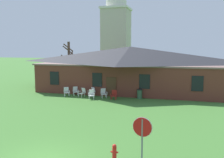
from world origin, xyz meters
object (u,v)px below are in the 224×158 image
Objects in this scene: lawn_chair_left_end at (82,92)px; trash_bin at (140,94)px; stop_sign at (142,135)px; lawn_chair_near_door at (75,91)px; lawn_chair_by_porch at (66,91)px; lawn_chair_right_end at (92,94)px; lawn_chair_under_eave at (114,94)px; lawn_chair_far_side at (104,93)px; lawn_chair_middle at (92,92)px; fire_hydrant at (114,153)px.

trash_bin is (6.02, 0.71, -0.00)m from lawn_chair_left_end.
stop_sign reaches higher than lawn_chair_near_door.
lawn_chair_left_end is at bearing 0.27° from lawn_chair_by_porch.
lawn_chair_under_eave is at bearing 11.79° from lawn_chair_right_end.
lawn_chair_under_eave is at bearing -3.18° from lawn_chair_by_porch.
lawn_chair_right_end is (3.19, -0.77, 0.00)m from lawn_chair_by_porch.
lawn_chair_left_end is 2.30m from lawn_chair_far_side.
stop_sign is at bearing -63.09° from lawn_chair_middle.
lawn_chair_near_door and lawn_chair_far_side have the same top height.
trash_bin is (7.10, 0.08, -0.00)m from lawn_chair_near_door.
trash_bin is (-1.10, 14.07, 0.12)m from fire_hydrant.
trash_bin is (-2.57, 15.31, -1.32)m from stop_sign.
stop_sign reaches higher than lawn_chair_left_end.
trash_bin reaches higher than lawn_chair_under_eave.
lawn_chair_far_side is 1.00× the size of lawn_chair_under_eave.
lawn_chair_by_porch is at bearing 176.82° from lawn_chair_under_eave.
lawn_chair_near_door is 1.00× the size of lawn_chair_under_eave.
stop_sign is 16.99m from lawn_chair_left_end.
lawn_chair_left_end is (1.86, 0.01, 0.00)m from lawn_chair_by_porch.
fire_hydrant is (4.85, -13.62, -0.12)m from lawn_chair_far_side.
lawn_chair_left_end and lawn_chair_far_side have the same top height.
lawn_chair_right_end is 1.40m from lawn_chair_far_side.
lawn_chair_right_end is (2.41, -1.40, 0.00)m from lawn_chair_near_door.
lawn_chair_left_end is at bearing 118.07° from fire_hydrant.
lawn_chair_by_porch is 4.15m from lawn_chair_far_side.
trash_bin reaches higher than lawn_chair_right_end.
lawn_chair_near_door is 1.00× the size of lawn_chair_left_end.
lawn_chair_left_end is at bearing -141.42° from lawn_chair_middle.
lawn_chair_middle is (1.92, 0.04, 0.00)m from lawn_chair_near_door.
stop_sign is at bearing -57.58° from lawn_chair_near_door.
lawn_chair_by_porch is at bearing 123.93° from fire_hydrant.
fire_hydrant is (5.79, -12.59, -0.12)m from lawn_chair_right_end.
lawn_chair_left_end is (1.08, -0.63, 0.00)m from lawn_chair_near_door.
lawn_chair_near_door is 0.98× the size of trash_bin.
lawn_chair_right_end is (0.49, -1.45, 0.00)m from lawn_chair_middle.
trash_bin is at bearing 6.87° from lawn_chair_far_side.
lawn_chair_near_door and lawn_chair_middle have the same top height.
lawn_chair_under_eave is 2.66m from trash_bin.
stop_sign is 2.66× the size of lawn_chair_left_end.
lawn_chair_under_eave is (2.72, -0.98, 0.00)m from lawn_chair_middle.
lawn_chair_under_eave reaches higher than fire_hydrant.
lawn_chair_right_end is at bearing -30.18° from lawn_chair_near_door.
lawn_chair_by_porch is at bearing -165.84° from lawn_chair_middle.
lawn_chair_by_porch is at bearing -174.78° from trash_bin.
stop_sign is 15.58m from trash_bin.
lawn_chair_near_door is at bearing 122.42° from stop_sign.
stop_sign reaches higher than trash_bin.
fire_hydrant is at bearing -85.51° from trash_bin.
trash_bin is at bearing 0.44° from lawn_chair_middle.
lawn_chair_near_door and lawn_chair_left_end have the same top height.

